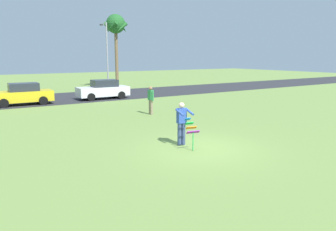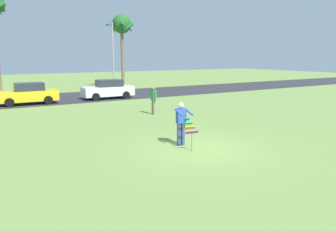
# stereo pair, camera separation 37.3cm
# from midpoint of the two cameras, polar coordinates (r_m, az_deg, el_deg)

# --- Properties ---
(ground_plane) EXTENTS (120.00, 120.00, 0.00)m
(ground_plane) POSITION_cam_midpoint_polar(r_m,az_deg,el_deg) (12.68, 4.91, -5.77)
(ground_plane) COLOR olive
(road_strip) EXTENTS (120.00, 8.00, 0.01)m
(road_strip) POSITION_cam_midpoint_polar(r_m,az_deg,el_deg) (29.19, -17.72, 3.03)
(road_strip) COLOR #2D2D33
(road_strip) RESTS_ON ground
(person_kite_flyer) EXTENTS (0.58, 0.69, 1.73)m
(person_kite_flyer) POSITION_cam_midpoint_polar(r_m,az_deg,el_deg) (12.86, 1.62, -1.14)
(person_kite_flyer) COLOR #384772
(person_kite_flyer) RESTS_ON ground
(kite_held) EXTENTS (0.53, 0.69, 1.20)m
(kite_held) POSITION_cam_midpoint_polar(r_m,az_deg,el_deg) (12.25, 3.27, -2.38)
(kite_held) COLOR blue
(kite_held) RESTS_ON ground
(parked_car_yellow) EXTENTS (4.24, 1.92, 1.60)m
(parked_car_yellow) POSITION_cam_midpoint_polar(r_m,az_deg,el_deg) (25.99, -24.75, 3.41)
(parked_car_yellow) COLOR yellow
(parked_car_yellow) RESTS_ON ground
(parked_car_white) EXTENTS (4.24, 1.91, 1.60)m
(parked_car_white) POSITION_cam_midpoint_polar(r_m,az_deg,el_deg) (27.55, -11.76, 4.50)
(parked_car_white) COLOR white
(parked_car_white) RESTS_ON ground
(palm_tree_centre_far) EXTENTS (2.58, 2.71, 8.09)m
(palm_tree_centre_far) POSITION_cam_midpoint_polar(r_m,az_deg,el_deg) (37.29, -9.54, 15.21)
(palm_tree_centre_far) COLOR brown
(palm_tree_centre_far) RESTS_ON ground
(streetlight_pole) EXTENTS (0.24, 1.65, 7.00)m
(streetlight_pole) POSITION_cam_midpoint_polar(r_m,az_deg,el_deg) (35.46, -11.12, 11.03)
(streetlight_pole) COLOR #9E9EA3
(streetlight_pole) RESTS_ON ground
(person_walker_near) EXTENTS (0.23, 0.57, 1.73)m
(person_walker_near) POSITION_cam_midpoint_polar(r_m,az_deg,el_deg) (19.72, -3.62, 2.87)
(person_walker_near) COLOR gray
(person_walker_near) RESTS_ON ground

